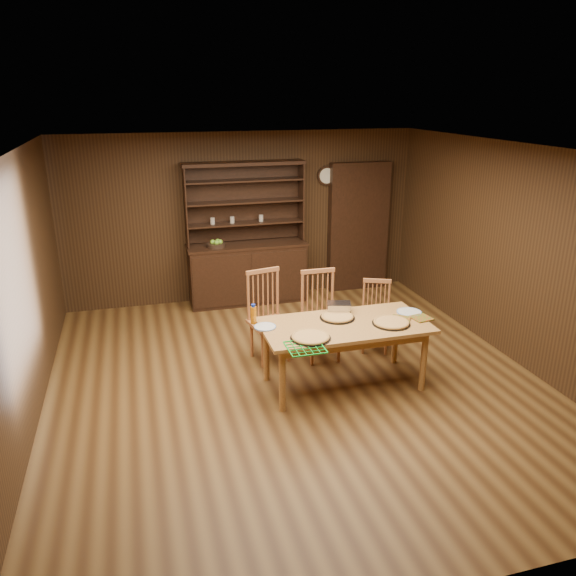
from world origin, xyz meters
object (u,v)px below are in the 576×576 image
object	(u,v)px
dining_table	(345,331)
chair_right	(376,313)
chair_center	(320,312)
chair_left	(267,312)
china_hutch	(247,265)
juice_bottle	(253,315)

from	to	relation	value
dining_table	chair_right	size ratio (longest dim) A/B	2.00
dining_table	chair_center	bearing A→B (deg)	91.22
chair_left	dining_table	bearing A→B (deg)	-66.96
chair_center	chair_left	bearing A→B (deg)	167.40
china_hutch	chair_left	distance (m)	2.01
chair_center	china_hutch	bearing A→B (deg)	102.55
chair_right	juice_bottle	world-z (taller)	juice_bottle
chair_center	chair_right	size ratio (longest dim) A/B	1.21
chair_right	dining_table	bearing A→B (deg)	-108.89
dining_table	china_hutch	bearing A→B (deg)	99.39
dining_table	chair_left	world-z (taller)	chair_left
chair_center	juice_bottle	bearing A→B (deg)	-151.20
china_hutch	chair_right	world-z (taller)	china_hutch
china_hutch	chair_left	bearing A→B (deg)	-94.80
juice_bottle	chair_right	bearing A→B (deg)	17.17
china_hutch	dining_table	bearing A→B (deg)	-80.61
china_hutch	chair_left	xyz separation A→B (m)	(-0.17, -2.00, 0.00)
chair_left	china_hutch	bearing A→B (deg)	73.39
dining_table	chair_left	bearing A→B (deg)	124.85
dining_table	juice_bottle	world-z (taller)	juice_bottle
dining_table	chair_center	distance (m)	0.80
china_hutch	dining_table	world-z (taller)	china_hutch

